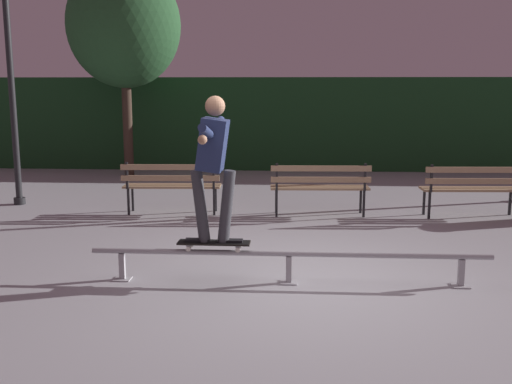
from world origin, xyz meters
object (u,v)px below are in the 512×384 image
park_bench_leftmost (172,182)px  park_bench_left_center (320,184)px  skateboard (214,243)px  lamp_post_left (10,63)px  grind_rail (289,258)px  skateboarder (213,157)px  park_bench_right_center (473,185)px  tree_far_left (124,26)px

park_bench_leftmost → park_bench_left_center: size_ratio=1.00×
skateboard → lamp_post_left: (-4.05, 4.03, 2.05)m
grind_rail → park_bench_leftmost: park_bench_leftmost is taller
skateboarder → park_bench_left_center: size_ratio=0.96×
skateboard → park_bench_left_center: (1.28, 3.39, 0.11)m
lamp_post_left → skateboard: bearing=-44.9°
park_bench_leftmost → park_bench_left_center: bearing=0.0°
park_bench_left_center → park_bench_right_center: same height
skateboard → lamp_post_left: lamp_post_left is taller
park_bench_left_center → park_bench_leftmost: bearing=180.0°
park_bench_left_center → park_bench_right_center: (2.43, 0.00, 0.00)m
park_bench_right_center → tree_far_left: (-6.72, 4.15, 2.89)m
skateboarder → lamp_post_left: lamp_post_left is taller
park_bench_leftmost → park_bench_left_center: 2.43m
tree_far_left → skateboarder: bearing=-68.2°
park_bench_leftmost → tree_far_left: size_ratio=0.33×
skateboard → park_bench_left_center: park_bench_left_center is taller
grind_rail → skateboarder: size_ratio=2.75×
grind_rail → skateboard: (-0.81, 0.00, 0.15)m
park_bench_right_center → lamp_post_left: bearing=175.3°
skateboard → park_bench_left_center: size_ratio=0.48×
skateboarder → park_bench_right_center: 5.09m
grind_rail → park_bench_left_center: park_bench_left_center is taller
park_bench_leftmost → tree_far_left: bearing=114.2°
grind_rail → tree_far_left: (-3.82, 7.53, 3.15)m
grind_rail → lamp_post_left: (-4.85, 4.03, 2.20)m
skateboard → grind_rail: bearing=-0.0°
park_bench_leftmost → park_bench_left_center: same height
skateboarder → tree_far_left: size_ratio=0.32×
grind_rail → park_bench_left_center: bearing=82.0°
park_bench_right_center → lamp_post_left: (-7.76, 0.64, 1.94)m
grind_rail → park_bench_leftmost: (-1.96, 3.39, 0.26)m
tree_far_left → park_bench_right_center: bearing=-31.7°
grind_rail → park_bench_right_center: 4.47m
lamp_post_left → grind_rail: bearing=-39.7°
grind_rail → skateboard: 0.82m
skateboard → park_bench_left_center: 3.62m
skateboard → skateboarder: (0.00, -0.00, 0.94)m
park_bench_right_center → park_bench_left_center: bearing=180.0°
park_bench_left_center → park_bench_right_center: 2.43m
park_bench_left_center → lamp_post_left: 5.71m
skateboarder → lamp_post_left: size_ratio=0.40×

